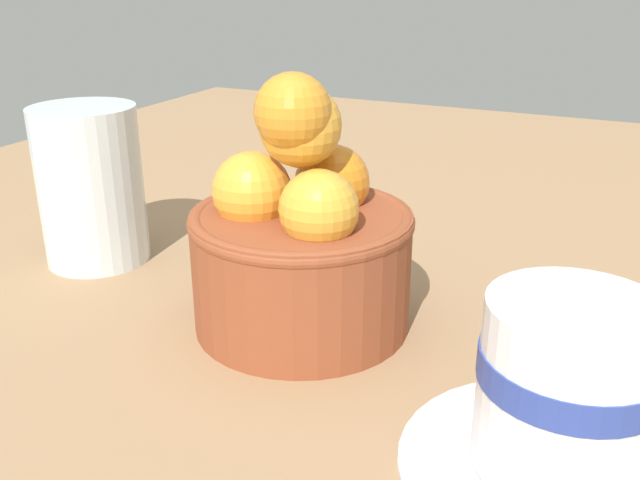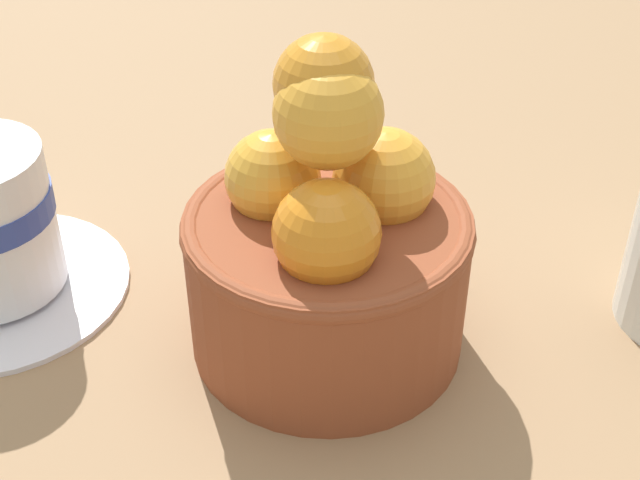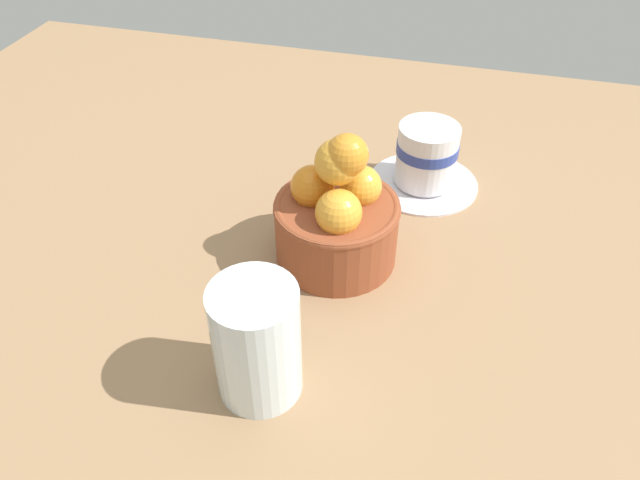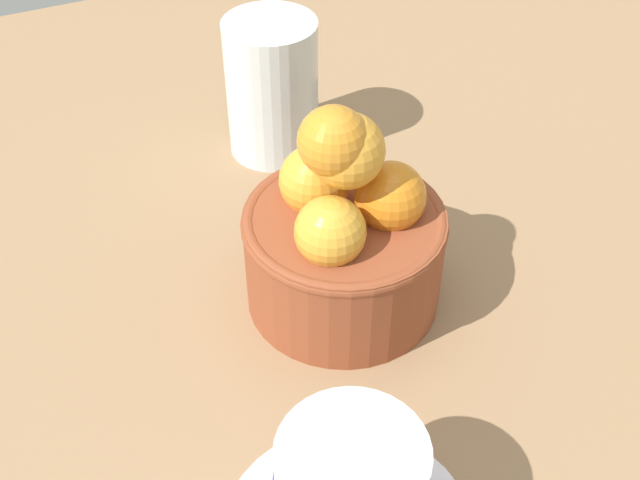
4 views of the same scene
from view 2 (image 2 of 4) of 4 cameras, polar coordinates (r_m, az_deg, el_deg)
ground_plane at (r=45.30cm, az=0.43°, el=-8.39°), size 140.28×104.08×4.38cm
terracotta_bowl at (r=40.36cm, az=0.50°, el=-0.50°), size 13.22×13.22×15.35cm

